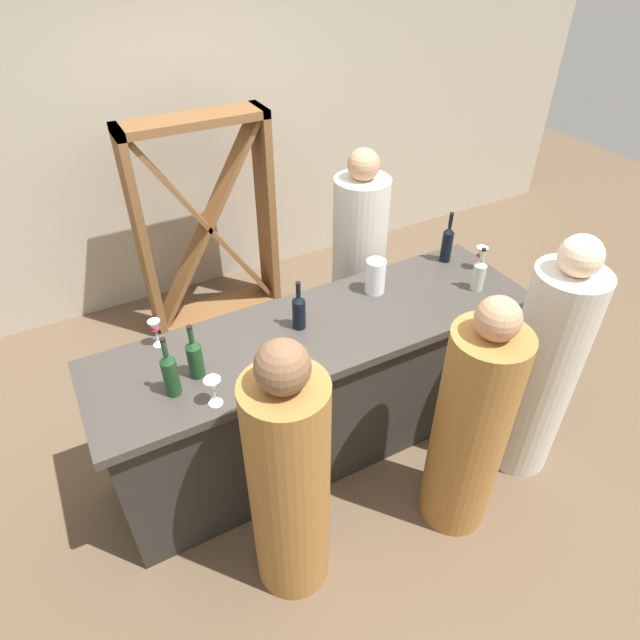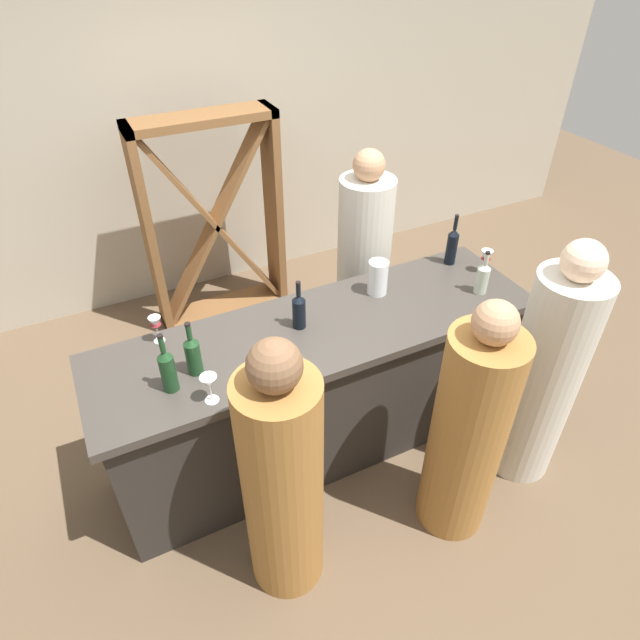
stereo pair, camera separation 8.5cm
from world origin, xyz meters
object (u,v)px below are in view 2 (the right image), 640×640
(wine_bottle_rightmost_near_black, at_px, (452,245))
(person_server_behind, at_px, (363,271))
(wine_bottle_leftmost_olive_green, at_px, (167,369))
(person_right_guest, at_px, (283,484))
(wine_rack, at_px, (214,224))
(wine_glass_near_left, at_px, (209,383))
(water_pitcher, at_px, (378,278))
(wine_bottle_center_near_black, at_px, (299,310))
(person_center_guest, at_px, (468,433))
(person_left_guest, at_px, (544,376))
(wine_bottle_second_left_olive_green, at_px, (193,354))
(wine_glass_near_right, at_px, (156,324))
(wine_glass_near_center, at_px, (486,258))
(wine_bottle_second_right_clear_pale, at_px, (483,277))

(wine_bottle_rightmost_near_black, xyz_separation_m, person_server_behind, (-0.37, 0.44, -0.34))
(wine_bottle_leftmost_olive_green, height_order, person_right_guest, person_right_guest)
(wine_rack, height_order, wine_bottle_leftmost_olive_green, wine_rack)
(wine_rack, xyz_separation_m, person_server_behind, (0.76, -0.98, -0.08))
(wine_glass_near_left, relative_size, water_pitcher, 0.72)
(wine_bottle_center_near_black, xyz_separation_m, wine_bottle_rightmost_near_black, (1.13, 0.17, 0.02))
(wine_bottle_leftmost_olive_green, relative_size, person_center_guest, 0.22)
(person_left_guest, height_order, person_center_guest, person_left_guest)
(water_pitcher, xyz_separation_m, person_right_guest, (-0.96, -0.81, -0.35))
(wine_glass_near_left, relative_size, person_right_guest, 0.10)
(wine_bottle_second_left_olive_green, xyz_separation_m, person_right_guest, (0.19, -0.62, -0.36))
(person_center_guest, distance_m, person_right_guest, 0.96)
(wine_rack, height_order, water_pitcher, wine_rack)
(wine_bottle_leftmost_olive_green, bearing_deg, person_left_guest, -16.46)
(person_right_guest, bearing_deg, wine_glass_near_left, 38.86)
(wine_bottle_rightmost_near_black, bearing_deg, wine_glass_near_left, -163.91)
(wine_bottle_rightmost_near_black, height_order, person_server_behind, person_server_behind)
(person_center_guest, height_order, person_right_guest, person_right_guest)
(wine_bottle_rightmost_near_black, bearing_deg, water_pitcher, -172.24)
(person_server_behind, bearing_deg, wine_glass_near_right, -80.39)
(wine_glass_near_right, xyz_separation_m, person_server_behind, (1.47, 0.40, -0.32))
(wine_rack, xyz_separation_m, wine_glass_near_center, (1.25, -1.60, 0.23))
(wine_glass_near_right, bearing_deg, wine_bottle_second_left_olive_green, -71.19)
(wine_bottle_center_near_black, height_order, wine_glass_near_right, wine_bottle_center_near_black)
(wine_bottle_second_left_olive_green, bearing_deg, person_left_guest, -19.53)
(wine_glass_near_left, height_order, wine_glass_near_center, wine_glass_near_center)
(person_server_behind, bearing_deg, wine_rack, -147.98)
(wine_bottle_second_left_olive_green, height_order, wine_bottle_center_near_black, wine_bottle_second_left_olive_green)
(wine_bottle_leftmost_olive_green, height_order, wine_glass_near_center, wine_bottle_leftmost_olive_green)
(wine_rack, relative_size, wine_glass_near_right, 10.50)
(wine_rack, xyz_separation_m, wine_bottle_leftmost_olive_green, (-0.74, -1.76, 0.26))
(wine_bottle_center_near_black, xyz_separation_m, wine_glass_near_center, (1.25, -0.01, -0.01))
(wine_rack, relative_size, water_pitcher, 7.88)
(wine_bottle_second_left_olive_green, height_order, wine_bottle_rightmost_near_black, wine_bottle_rightmost_near_black)
(wine_bottle_center_near_black, relative_size, wine_glass_near_left, 1.93)
(wine_bottle_rightmost_near_black, height_order, person_right_guest, person_right_guest)
(wine_glass_near_left, height_order, person_center_guest, person_center_guest)
(wine_glass_near_left, distance_m, person_right_guest, 0.56)
(person_left_guest, relative_size, person_center_guest, 1.05)
(wine_bottle_second_right_clear_pale, bearing_deg, wine_bottle_second_left_olive_green, 177.63)
(wine_bottle_center_near_black, relative_size, wine_bottle_second_right_clear_pale, 1.06)
(wine_bottle_rightmost_near_black, bearing_deg, person_center_guest, -120.50)
(wine_glass_near_center, xyz_separation_m, person_right_guest, (-1.67, -0.71, -0.35))
(person_center_guest, bearing_deg, wine_bottle_second_right_clear_pale, -20.83)
(wine_bottle_leftmost_olive_green, height_order, person_left_guest, person_left_guest)
(wine_glass_near_center, relative_size, person_server_behind, 0.09)
(wine_bottle_center_near_black, height_order, wine_bottle_rightmost_near_black, wine_bottle_rightmost_near_black)
(wine_bottle_second_right_clear_pale, bearing_deg, wine_bottle_center_near_black, 171.00)
(wine_bottle_rightmost_near_black, bearing_deg, wine_bottle_second_right_clear_pale, -96.39)
(wine_bottle_second_right_clear_pale, xyz_separation_m, wine_glass_near_right, (-1.80, 0.38, 0.01))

